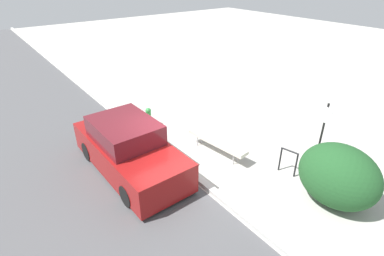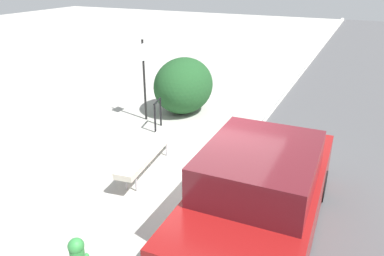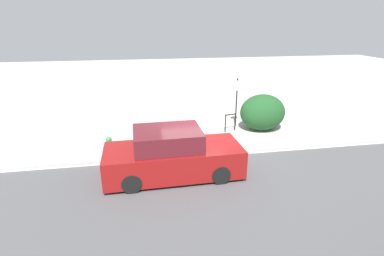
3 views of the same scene
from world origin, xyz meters
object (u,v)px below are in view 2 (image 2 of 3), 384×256
at_px(bench, 147,152).
at_px(parked_car_near, 260,195).
at_px(sign_post, 144,73).
at_px(bike_rack, 158,112).

distance_m(bench, parked_car_near, 2.87).
xyz_separation_m(bench, sign_post, (2.59, 1.64, 0.93)).
xyz_separation_m(sign_post, parked_car_near, (-3.54, -4.34, -0.68)).
relative_size(bench, parked_car_near, 0.53).
bearing_deg(bench, parked_car_near, -116.69).
relative_size(bike_rack, parked_car_near, 0.19).
relative_size(bench, bike_rack, 2.81).
xyz_separation_m(bench, bike_rack, (2.11, 0.97, 0.05)).
distance_m(bench, sign_post, 3.20).
distance_m(bike_rack, sign_post, 1.20).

